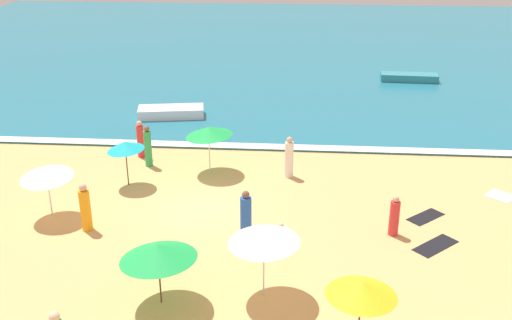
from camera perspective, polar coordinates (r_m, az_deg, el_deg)
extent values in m
plane|color=#E5B26B|center=(23.73, -4.93, -4.47)|extent=(60.00, 60.00, 0.00)
cube|color=teal|center=(50.07, 0.09, 10.57)|extent=(60.00, 44.00, 0.10)
cube|color=white|center=(29.35, -3.04, 1.40)|extent=(57.00, 0.70, 0.01)
cylinder|color=#4C3823|center=(18.17, -9.05, -10.59)|extent=(0.05, 0.05, 1.93)
cone|color=green|center=(17.75, -9.21, -8.49)|extent=(3.19, 3.19, 0.65)
cylinder|color=#4C3823|center=(16.63, 9.69, -14.12)|extent=(0.05, 0.05, 1.97)
cone|color=yellow|center=(16.15, 9.89, -11.78)|extent=(2.56, 2.56, 0.47)
cylinder|color=#4C3823|center=(25.65, -12.03, -0.37)|extent=(0.05, 0.05, 1.90)
cone|color=#19B7C6|center=(25.34, -12.18, 1.32)|extent=(1.94, 1.92, 0.49)
cylinder|color=silver|center=(23.87, -18.82, -3.03)|extent=(0.05, 0.05, 1.87)
cone|color=white|center=(23.53, -19.08, -1.22)|extent=(2.37, 2.38, 0.49)
cylinder|color=silver|center=(18.19, 0.73, -9.79)|extent=(0.05, 0.05, 2.16)
cone|color=white|center=(17.69, 0.74, -7.22)|extent=(2.24, 2.23, 0.45)
cylinder|color=silver|center=(26.39, -4.40, 0.94)|extent=(0.05, 0.05, 2.03)
cone|color=green|center=(26.08, -4.46, 2.70)|extent=(2.16, 2.14, 0.56)
cylinder|color=white|center=(25.97, 3.12, 0.05)|extent=(0.52, 0.52, 1.58)
sphere|color=#DBA884|center=(25.63, 3.16, 1.90)|extent=(0.26, 0.26, 0.26)
cylinder|color=green|center=(27.40, -10.09, 1.06)|extent=(0.46, 0.46, 1.65)
sphere|color=brown|center=(27.06, -10.23, 2.90)|extent=(0.25, 0.25, 0.25)
cylinder|color=orange|center=(22.61, -15.70, -4.56)|extent=(0.53, 0.53, 1.56)
sphere|color=#DBA884|center=(22.22, -15.95, -2.50)|extent=(0.27, 0.27, 0.27)
cube|color=white|center=(21.11, 2.32, -7.15)|extent=(0.63, 0.63, 0.64)
sphere|color=beige|center=(20.91, 2.34, -6.17)|extent=(0.21, 0.21, 0.21)
cylinder|color=red|center=(22.07, 12.84, -5.35)|extent=(0.40, 0.40, 1.30)
sphere|color=#DBA884|center=(21.73, 13.01, -3.60)|extent=(0.23, 0.23, 0.23)
sphere|color=beige|center=(15.80, -18.40, -13.78)|extent=(0.27, 0.27, 0.27)
cylinder|color=red|center=(28.46, -10.77, 1.73)|extent=(0.43, 0.43, 1.53)
sphere|color=#DBA884|center=(28.16, -10.90, 3.39)|extent=(0.25, 0.25, 0.25)
cylinder|color=blue|center=(21.12, -0.95, -5.55)|extent=(0.41, 0.41, 1.65)
sphere|color=brown|center=(20.68, -0.97, -3.26)|extent=(0.26, 0.26, 0.26)
cube|color=black|center=(23.83, 15.62, -5.17)|extent=(1.58, 1.51, 0.01)
cube|color=white|center=(26.45, 21.98, -3.14)|extent=(1.35, 1.34, 0.01)
cube|color=black|center=(22.05, 16.50, -7.72)|extent=(1.77, 1.70, 0.01)
cube|color=teal|center=(41.27, 14.17, 7.54)|extent=(3.71, 1.26, 0.48)
cube|color=white|center=(33.48, -7.98, 4.48)|extent=(3.70, 1.91, 0.54)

